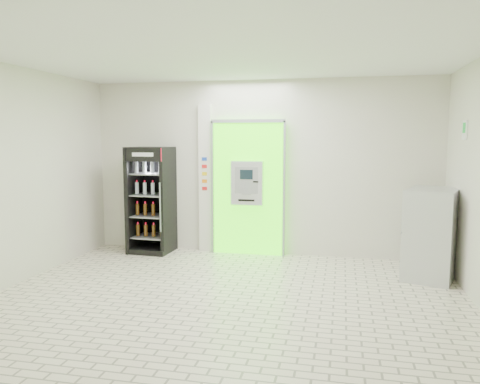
% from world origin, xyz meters
% --- Properties ---
extents(ground, '(6.00, 6.00, 0.00)m').
position_xyz_m(ground, '(0.00, 0.00, 0.00)').
color(ground, beige).
rests_on(ground, ground).
extents(room_shell, '(6.00, 6.00, 6.00)m').
position_xyz_m(room_shell, '(0.00, 0.00, 1.84)').
color(room_shell, silver).
rests_on(room_shell, ground).
extents(atm_assembly, '(1.30, 0.24, 2.33)m').
position_xyz_m(atm_assembly, '(-0.20, 2.41, 1.17)').
color(atm_assembly, '#3CEB09').
rests_on(atm_assembly, ground).
extents(pillar, '(0.22, 0.11, 2.60)m').
position_xyz_m(pillar, '(-0.98, 2.45, 1.30)').
color(pillar, silver).
rests_on(pillar, ground).
extents(beverage_cooler, '(0.73, 0.68, 1.86)m').
position_xyz_m(beverage_cooler, '(-1.90, 2.19, 0.89)').
color(beverage_cooler, black).
rests_on(beverage_cooler, ground).
extents(steel_cabinet, '(0.95, 1.13, 1.29)m').
position_xyz_m(steel_cabinet, '(2.67, 1.61, 0.65)').
color(steel_cabinet, '#B9BBC1').
rests_on(steel_cabinet, ground).
extents(exit_sign, '(0.02, 0.22, 0.26)m').
position_xyz_m(exit_sign, '(2.99, 1.40, 2.12)').
color(exit_sign, white).
rests_on(exit_sign, room_shell).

